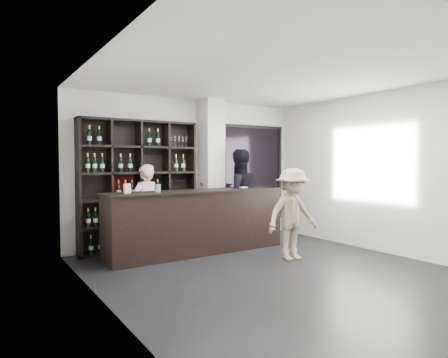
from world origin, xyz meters
TOP-DOWN VIEW (x-y plane):
  - floor at (0.00, 0.00)m, footprint 5.00×5.50m
  - wine_shelf at (-1.15, 2.57)m, footprint 2.20×0.35m
  - structural_column at (0.35, 2.47)m, footprint 0.40×0.40m
  - glass_panel at (1.55, 2.69)m, footprint 1.60×0.08m
  - tasting_counter at (-0.35, 1.75)m, footprint 3.43×0.71m
  - taster_pink at (-1.10, 2.40)m, footprint 0.67×0.54m
  - taster_black at (0.76, 2.10)m, footprint 1.03×0.87m
  - customer at (0.75, 0.49)m, footprint 1.01×0.61m
  - wine_glass at (-0.34, 1.62)m, footprint 0.11×0.11m
  - spit_cup at (-1.17, 1.65)m, footprint 0.11×0.11m
  - napkin_stack at (0.69, 1.84)m, footprint 0.15×0.15m
  - card_stand at (-1.66, 1.72)m, footprint 0.11×0.07m

SIDE VIEW (x-z plane):
  - floor at x=0.00m, z-range -0.01..0.00m
  - tasting_counter at x=-0.35m, z-range 0.00..1.13m
  - customer at x=0.75m, z-range 0.00..1.53m
  - taster_pink at x=-1.10m, z-range 0.00..1.59m
  - taster_black at x=0.76m, z-range 0.00..1.89m
  - napkin_stack at x=0.69m, z-range 1.13..1.15m
  - spit_cup at x=-1.17m, z-range 1.13..1.27m
  - wine_shelf at x=-1.15m, z-range 0.00..2.40m
  - card_stand at x=-1.66m, z-range 1.13..1.29m
  - wine_glass at x=-0.34m, z-range 1.13..1.34m
  - glass_panel at x=1.55m, z-range 0.35..2.45m
  - structural_column at x=0.35m, z-range 0.00..2.90m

